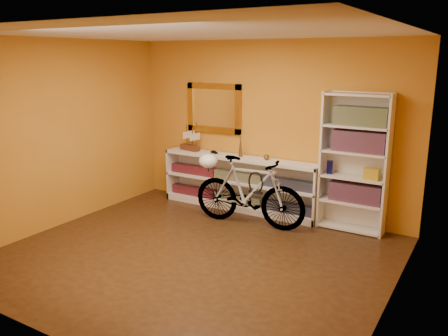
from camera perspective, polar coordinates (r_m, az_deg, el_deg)
The scene contains 24 objects.
floor at distance 5.67m, azimuth -3.71°, elevation -10.88°, with size 4.50×4.00×0.01m, color black.
ceiling at distance 5.16m, azimuth -4.18°, elevation 16.49°, with size 4.50×4.00×0.01m, color silver.
back_wall at distance 6.98m, azimuth 5.55°, elevation 4.98°, with size 4.50×0.01×2.60m, color #BA731B.
left_wall at distance 6.79m, azimuth -19.78°, elevation 3.99°, with size 0.01×4.00×2.60m, color #BA731B.
right_wall at distance 4.41m, azimuth 20.89°, elevation -1.01°, with size 0.01×4.00×2.60m, color #BA731B.
gilt_mirror at distance 7.36m, azimuth -1.28°, elevation 7.46°, with size 0.98×0.06×0.78m, color #9A6E1C.
wall_socket at distance 6.87m, azimuth 12.07°, elevation -4.41°, with size 0.09×0.01×0.09m, color silver.
console_unit at distance 7.17m, azimuth 1.88°, elevation -1.88°, with size 2.60×0.35×0.85m, color silver, non-canonical shape.
cd_row_lower at distance 7.23m, azimuth 1.79°, elevation -3.86°, with size 2.50×0.13×0.14m, color black.
cd_row_upper at distance 7.13m, azimuth 1.81°, elevation -1.06°, with size 2.50×0.13×0.14m, color navy.
model_ship at distance 7.52m, azimuth -4.29°, elevation 3.81°, with size 0.36×0.13×0.43m, color #432212, non-canonical shape.
toy_car at distance 7.30m, azimuth -1.23°, elevation 1.84°, with size 0.00×0.00×0.00m, color black.
bronze_ornament at distance 7.02m, azimuth 2.07°, elevation 2.91°, with size 0.06×0.06×0.37m, color brown.
decorative_orb at distance 6.85m, azimuth 5.32°, elevation 1.35°, with size 0.08×0.08×0.08m, color brown.
bookcase at distance 6.42m, azimuth 15.90°, elevation 0.58°, with size 0.90×0.30×1.90m, color silver, non-canonical shape.
book_row_a at distance 6.51m, azimuth 16.09°, elevation -2.95°, with size 0.70×0.22×0.26m, color maroon.
book_row_b at distance 6.35m, azimuth 16.52°, elevation 3.20°, with size 0.70×0.22×0.28m, color maroon.
book_row_c at distance 6.30m, azimuth 16.72°, elevation 6.19°, with size 0.70×0.22×0.25m, color navy.
travel_mug at distance 6.52m, azimuth 13.03°, elevation 0.10°, with size 0.08×0.08×0.19m, color navy.
red_tin at distance 6.40m, azimuth 14.60°, elevation 6.11°, with size 0.14×0.14×0.18m, color maroon.
yellow_bag at distance 6.35m, azimuth 17.91°, elevation -0.73°, with size 0.19×0.13×0.15m, color gold.
bicycle at distance 6.47m, azimuth 3.12°, elevation -2.96°, with size 1.69×0.44×1.00m, color silver.
helmet at distance 6.64m, azimuth -1.98°, elevation 0.87°, with size 0.28×0.26×0.21m, color white.
u_lock at distance 6.39m, azimuth 3.96°, elevation -1.78°, with size 0.23×0.23×0.03m, color black.
Camera 1 is at (2.96, -4.22, 2.35)m, focal length 36.72 mm.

